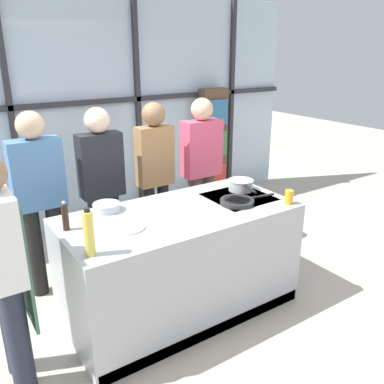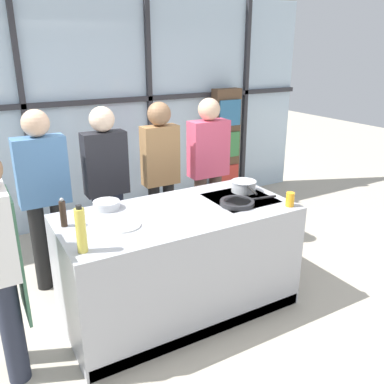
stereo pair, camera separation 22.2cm
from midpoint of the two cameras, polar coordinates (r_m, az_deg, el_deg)
The scene contains 16 objects.
ground_plane at distance 3.72m, azimuth 0.00°, elevation -15.90°, with size 18.00×18.00×0.00m, color #BCB29E.
back_window_wall at distance 5.18m, azimuth -12.79°, elevation 10.77°, with size 6.40×0.10×2.80m.
bookshelf at distance 5.96m, azimuth 5.82°, elevation 6.47°, with size 0.41×0.19×1.62m.
demo_island at distance 3.47m, azimuth 0.04°, elevation -9.75°, with size 1.91×0.92×0.92m.
chef at distance 2.87m, azimuth -23.36°, elevation -8.49°, with size 0.23×0.46×1.59m.
spectator_far_left at distance 3.81m, azimuth -18.48°, elevation 0.10°, with size 0.44×0.23×1.68m.
spectator_center_left at distance 3.94m, azimuth -10.35°, elevation 1.52°, with size 0.40×0.23×1.66m.
spectator_center_right at distance 4.15m, azimuth -2.90°, elevation 3.04°, with size 0.37×0.23×1.67m.
spectator_far_right at distance 4.43m, azimuth 3.74°, elevation 3.77°, with size 0.43×0.23×1.67m.
frying_pan at distance 3.43m, azimuth 8.32°, elevation -1.49°, with size 0.52×0.29×0.04m.
saucepan at distance 3.74m, azimuth 8.96°, elevation 0.84°, with size 0.23×0.42×0.10m.
white_plate at distance 3.02m, azimuth -7.54°, elevation -4.71°, with size 0.26×0.26×0.01m, color white.
mixing_bowl at distance 3.36m, azimuth -10.09°, elevation -1.77°, with size 0.22×0.22×0.06m.
oil_bottle at distance 2.65m, azimuth -13.02°, elevation -5.26°, with size 0.07×0.07×0.32m.
pepper_grinder at distance 3.08m, azimuth -15.70°, elevation -2.91°, with size 0.05×0.05×0.22m.
juice_glass_near at distance 3.48m, azimuth 15.39°, elevation -1.02°, with size 0.07×0.07×0.12m, color orange.
Camera 2 is at (-1.41, -2.68, 2.16)m, focal length 38.00 mm.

